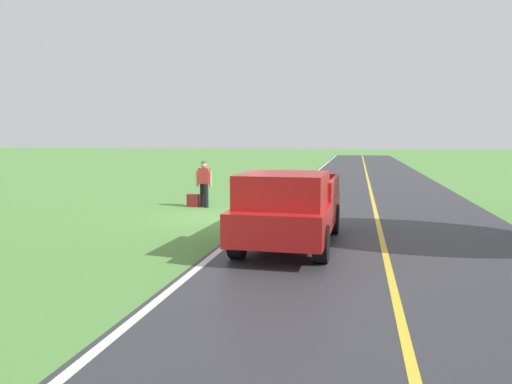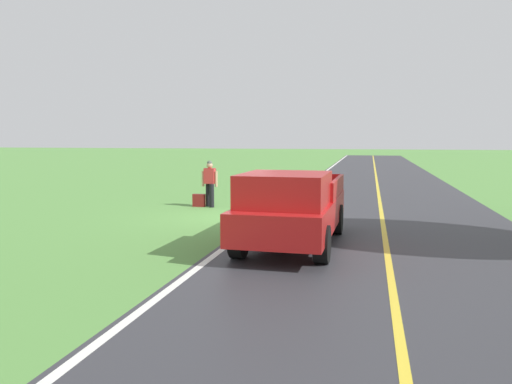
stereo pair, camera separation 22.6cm
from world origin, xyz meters
The scene contains 7 objects.
ground_plane centered at (0.00, 0.00, 0.00)m, with size 200.00×200.00×0.00m, color #568E42.
road_surface centered at (-4.75, 0.00, 0.00)m, with size 7.84×120.00×0.00m, color #333338.
lane_edge_line centered at (-1.01, 0.00, 0.01)m, with size 0.16×117.60×0.00m, color silver.
lane_centre_line centered at (-4.75, 0.00, 0.01)m, with size 0.14×117.60×0.00m, color gold.
hitchhiker_walking centered at (1.53, -2.24, 0.98)m, with size 0.62×0.51×1.75m.
suitcase_carried centered at (1.95, -2.16, 0.24)m, with size 0.20×0.46×0.48m, color maroon.
pickup_truck_passing centered at (-2.53, 3.92, 0.97)m, with size 2.20×5.45×1.82m.
Camera 1 is at (-4.09, 15.57, 2.59)m, focal length 34.88 mm.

